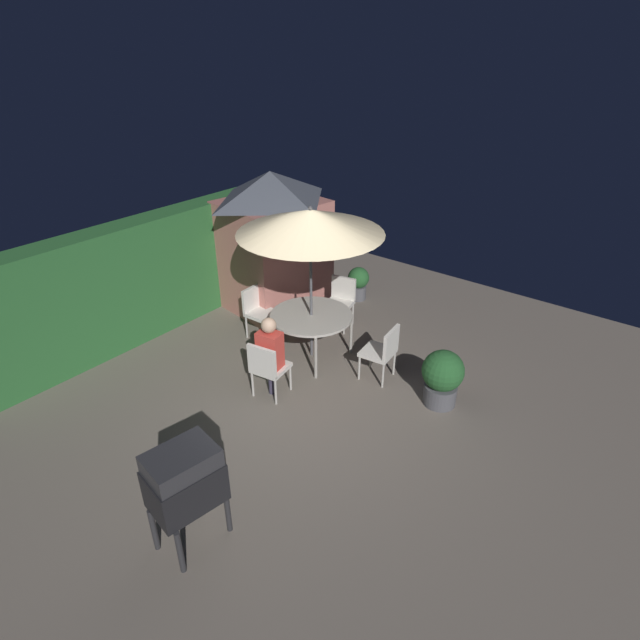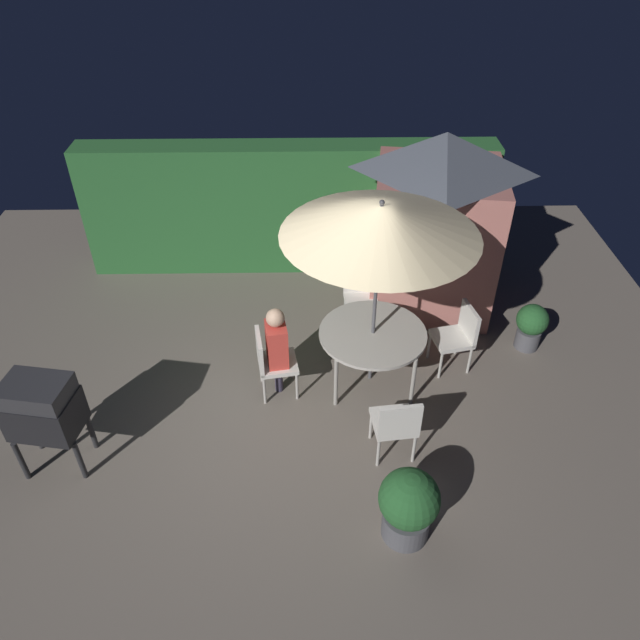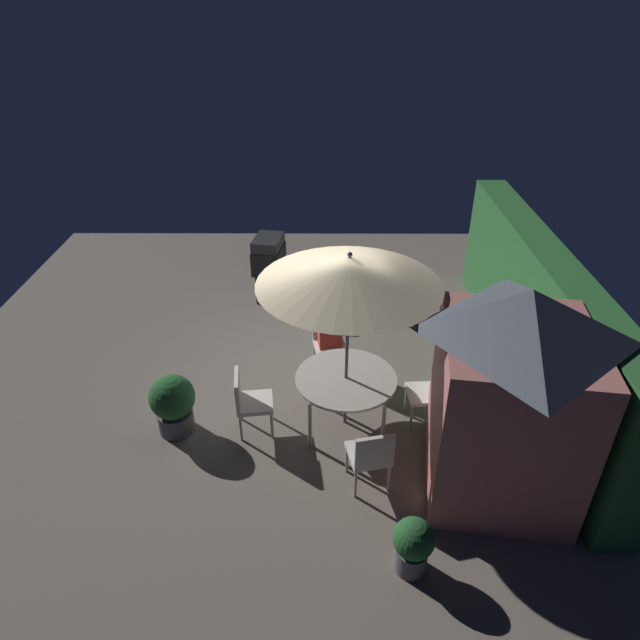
# 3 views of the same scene
# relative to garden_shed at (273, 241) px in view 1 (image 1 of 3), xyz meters

# --- Properties ---
(ground_plane) EXTENTS (11.00, 11.00, 0.00)m
(ground_plane) POSITION_rel_garden_shed_xyz_m (-2.09, -2.48, -1.32)
(ground_plane) COLOR #6B6056
(hedge_backdrop) EXTENTS (6.26, 0.52, 2.04)m
(hedge_backdrop) POSITION_rel_garden_shed_xyz_m (-2.09, 1.02, -0.30)
(hedge_backdrop) COLOR #28602D
(hedge_backdrop) RESTS_ON ground
(garden_shed) EXTENTS (1.99, 1.87, 2.60)m
(garden_shed) POSITION_rel_garden_shed_xyz_m (0.00, 0.00, 0.00)
(garden_shed) COLOR #B26B60
(garden_shed) RESTS_ON ground
(patio_table) EXTENTS (1.32, 1.32, 0.76)m
(patio_table) POSITION_rel_garden_shed_xyz_m (-1.00, -1.74, -0.62)
(patio_table) COLOR #B2ADA3
(patio_table) RESTS_ON ground
(patio_umbrella) EXTENTS (2.20, 2.20, 2.53)m
(patio_umbrella) POSITION_rel_garden_shed_xyz_m (-1.00, -1.74, 0.97)
(patio_umbrella) COLOR #4C4C51
(patio_umbrella) RESTS_ON ground
(bbq_grill) EXTENTS (0.77, 0.61, 1.20)m
(bbq_grill) POSITION_rel_garden_shed_xyz_m (-4.54, -3.03, -0.47)
(bbq_grill) COLOR black
(bbq_grill) RESTS_ON ground
(chair_near_shed) EXTENTS (0.53, 0.53, 0.90)m
(chair_near_shed) POSITION_rel_garden_shed_xyz_m (-2.25, -1.95, -0.80)
(chair_near_shed) COLOR silver
(chair_near_shed) RESTS_ON ground
(chair_far_side) EXTENTS (0.51, 0.52, 0.90)m
(chair_far_side) POSITION_rel_garden_shed_xyz_m (-0.85, -3.01, -0.80)
(chair_far_side) COLOR silver
(chair_far_side) RESTS_ON ground
(chair_toward_hedge) EXTENTS (0.55, 0.55, 0.90)m
(chair_toward_hedge) POSITION_rel_garden_shed_xyz_m (0.13, -1.49, -0.80)
(chair_toward_hedge) COLOR silver
(chair_toward_hedge) RESTS_ON ground
(chair_toward_house) EXTENTS (0.48, 0.49, 0.90)m
(chair_toward_house) POSITION_rel_garden_shed_xyz_m (-1.06, -0.59, -0.80)
(chair_toward_house) COLOR silver
(chair_toward_house) RESTS_ON ground
(potted_plant_by_shed) EXTENTS (0.59, 0.59, 0.85)m
(potted_plant_by_shed) POSITION_rel_garden_shed_xyz_m (-0.84, -3.99, -0.86)
(potted_plant_by_shed) COLOR #4C4C51
(potted_plant_by_shed) RESTS_ON ground
(potted_plant_by_grill) EXTENTS (0.42, 0.42, 0.67)m
(potted_plant_by_grill) POSITION_rel_garden_shed_xyz_m (1.20, -1.14, -0.95)
(potted_plant_by_grill) COLOR #4C4C51
(potted_plant_by_grill) RESTS_ON ground
(person_in_red) EXTENTS (0.29, 0.38, 1.26)m
(person_in_red) POSITION_rel_garden_shed_xyz_m (-2.17, -1.94, -0.54)
(person_in_red) COLOR #CC3D33
(person_in_red) RESTS_ON ground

